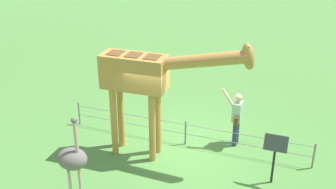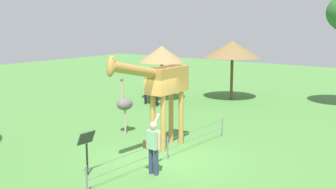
% 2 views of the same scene
% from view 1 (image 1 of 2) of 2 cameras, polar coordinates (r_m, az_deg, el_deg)
% --- Properties ---
extents(ground_plane, '(60.00, 60.00, 0.00)m').
position_cam_1_polar(ground_plane, '(11.90, 2.06, -7.34)').
color(ground_plane, '#4C843D').
extents(giraffe, '(3.91, 0.76, 3.48)m').
position_cam_1_polar(giraffe, '(10.56, -2.98, 2.28)').
color(giraffe, '#BC8942').
rests_on(giraffe, ground_plane).
extents(visitor, '(0.60, 0.59, 1.75)m').
position_cam_1_polar(visitor, '(11.78, 9.46, -2.96)').
color(visitor, navy).
rests_on(visitor, ground_plane).
extents(ostrich, '(0.70, 0.56, 2.25)m').
position_cam_1_polar(ostrich, '(9.51, -13.01, -8.67)').
color(ostrich, '#CC9E93').
rests_on(ostrich, ground_plane).
extents(info_sign, '(0.56, 0.21, 1.32)m').
position_cam_1_polar(info_sign, '(10.35, 14.54, -7.37)').
color(info_sign, black).
rests_on(info_sign, ground_plane).
extents(wire_fence, '(7.05, 0.05, 0.75)m').
position_cam_1_polar(wire_fence, '(11.87, 2.43, -5.14)').
color(wire_fence, slate).
rests_on(wire_fence, ground_plane).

